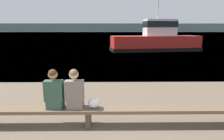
{
  "coord_description": "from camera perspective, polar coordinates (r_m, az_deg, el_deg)",
  "views": [
    {
      "loc": [
        0.01,
        -1.95,
        2.43
      ],
      "look_at": [
        0.11,
        5.73,
        0.84
      ],
      "focal_mm": 32.0,
      "sensor_mm": 36.0,
      "label": 1
    }
  ],
  "objects": [
    {
      "name": "far_shoreline",
      "position": [
        195.23,
        -0.73,
        12.05
      ],
      "size": [
        600.0,
        12.0,
        7.28
      ],
      "primitive_type": "cube",
      "color": "#4C4C42",
      "rests_on": "ground"
    },
    {
      "name": "person_right",
      "position": [
        4.99,
        -10.62,
        -5.98
      ],
      "size": [
        0.45,
        0.4,
        1.0
      ],
      "color": "#70665B",
      "rests_on": "bench_main"
    },
    {
      "name": "person_left",
      "position": [
        5.1,
        -16.19,
        -5.91
      ],
      "size": [
        0.45,
        0.39,
        1.0
      ],
      "color": "#2D4C3D",
      "rests_on": "bench_main"
    },
    {
      "name": "tugboat_red",
      "position": [
        22.99,
        12.44,
        8.11
      ],
      "size": [
        10.19,
        4.18,
        5.82
      ],
      "rotation": [
        0.0,
        0.0,
        1.71
      ],
      "color": "red",
      "rests_on": "water_surface"
    },
    {
      "name": "shopping_bag",
      "position": [
        5.05,
        -5.23,
        -9.38
      ],
      "size": [
        0.29,
        0.22,
        0.26
      ],
      "color": "white",
      "rests_on": "bench_main"
    },
    {
      "name": "bench_main",
      "position": [
        5.12,
        -6.8,
        -11.59
      ],
      "size": [
        8.22,
        0.43,
        0.49
      ],
      "color": "brown",
      "rests_on": "ground"
    },
    {
      "name": "water_surface",
      "position": [
        128.97,
        -0.73,
        10.62
      ],
      "size": [
        240.0,
        240.0,
        0.0
      ],
      "primitive_type": "plane",
      "color": "teal",
      "rests_on": "ground"
    }
  ]
}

